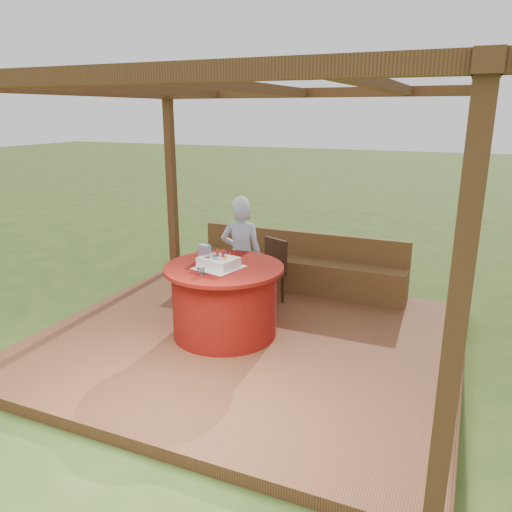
% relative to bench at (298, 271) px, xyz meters
% --- Properties ---
extents(ground, '(60.00, 60.00, 0.00)m').
position_rel_bench_xyz_m(ground, '(0.00, -1.72, -0.38)').
color(ground, '#354F1A').
rests_on(ground, ground).
extents(deck, '(4.50, 4.00, 0.12)m').
position_rel_bench_xyz_m(deck, '(0.00, -1.72, -0.32)').
color(deck, brown).
rests_on(deck, ground).
extents(pergola, '(4.50, 4.00, 2.72)m').
position_rel_bench_xyz_m(pergola, '(0.00, -1.72, 2.02)').
color(pergola, brown).
rests_on(pergola, deck).
extents(bench, '(3.00, 0.42, 0.80)m').
position_rel_bench_xyz_m(bench, '(0.00, 0.00, 0.00)').
color(bench, brown).
rests_on(bench, deck).
extents(table, '(1.32, 1.32, 0.80)m').
position_rel_bench_xyz_m(table, '(-0.27, -1.74, 0.14)').
color(table, maroon).
rests_on(table, deck).
extents(chair, '(0.51, 0.51, 0.84)m').
position_rel_bench_xyz_m(chair, '(-0.19, -0.58, 0.19)').
color(chair, '#311C0F').
rests_on(chair, deck).
extents(elderly_woman, '(0.59, 0.48, 1.44)m').
position_rel_bench_xyz_m(elderly_woman, '(-0.44, -0.92, 0.46)').
color(elderly_woman, '#91B1D8').
rests_on(elderly_woman, deck).
extents(birthday_cake, '(0.52, 0.52, 0.19)m').
position_rel_bench_xyz_m(birthday_cake, '(-0.29, -1.81, 0.60)').
color(birthday_cake, white).
rests_on(birthday_cake, table).
extents(gift_bag, '(0.14, 0.11, 0.18)m').
position_rel_bench_xyz_m(gift_bag, '(-0.56, -1.63, 0.63)').
color(gift_bag, '#C37EA4').
rests_on(gift_bag, table).
extents(drinking_glass, '(0.10, 0.10, 0.08)m').
position_rel_bench_xyz_m(drinking_glass, '(-0.34, -2.10, 0.58)').
color(drinking_glass, white).
rests_on(drinking_glass, table).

